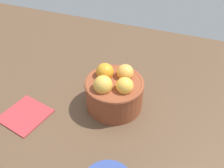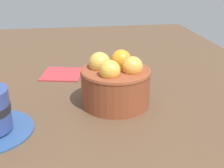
% 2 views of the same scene
% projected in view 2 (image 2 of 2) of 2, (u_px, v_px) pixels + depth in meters
% --- Properties ---
extents(ground_plane, '(1.47, 0.81, 0.03)m').
position_uv_depth(ground_plane, '(116.00, 111.00, 0.59)').
color(ground_plane, brown).
extents(terracotta_bowl, '(0.13, 0.13, 0.10)m').
position_uv_depth(terracotta_bowl, '(116.00, 82.00, 0.56)').
color(terracotta_bowl, brown).
rests_on(terracotta_bowl, ground_plane).
extents(folded_napkin, '(0.11, 0.11, 0.01)m').
position_uv_depth(folded_napkin, '(62.00, 73.00, 0.73)').
color(folded_napkin, '#B23338').
rests_on(folded_napkin, ground_plane).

